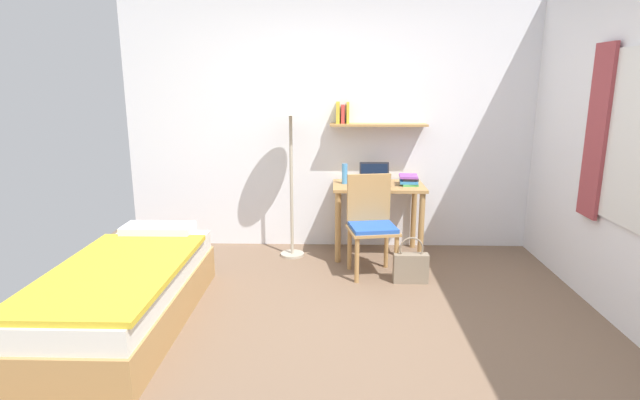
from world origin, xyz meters
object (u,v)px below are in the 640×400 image
laptop (374,179)px  desk (378,199)px  handbag (411,267)px  bed (126,293)px  book_stack (409,180)px  water_bottle (345,174)px  desk_chair (371,221)px  standing_lamp (290,112)px

laptop → desk: bearing=-35.3°
handbag → bed: bearing=-158.8°
laptop → book_stack: 0.34m
bed → handbag: 2.34m
water_bottle → book_stack: (0.64, -0.05, -0.05)m
desk → laptop: bearing=144.7°
desk_chair → laptop: size_ratio=3.01×
standing_lamp → water_bottle: 0.82m
bed → standing_lamp: size_ratio=1.16×
bed → desk_chair: (1.84, 1.07, 0.25)m
laptop → book_stack: bearing=-7.2°
desk → book_stack: (0.30, -0.02, 0.20)m
bed → laptop: bearing=40.0°
laptop → handbag: size_ratio=0.72×
bed → desk: desk is taller
desk → bed: bearing=-141.0°
water_bottle → desk_chair: bearing=-66.4°
bed → desk: size_ratio=2.12×
handbag → desk_chair: bearing=146.1°
book_stack → handbag: (-0.06, -0.71, -0.64)m
desk → water_bottle: water_bottle is taller
standing_lamp → book_stack: size_ratio=7.18×
desk_chair → laptop: (0.06, 0.53, 0.29)m
standing_lamp → handbag: (1.10, -0.66, -1.31)m
handbag → book_stack: bearing=84.9°
bed → laptop: size_ratio=6.33×
desk → laptop: (-0.04, 0.03, 0.20)m
standing_lamp → water_bottle: standing_lamp is taller
desk_chair → laptop: bearing=83.2°
standing_lamp → book_stack: 1.34m
book_stack → laptop: bearing=172.8°
desk_chair → water_bottle: (-0.23, 0.54, 0.34)m
book_stack → water_bottle: bearing=175.4°
bed → book_stack: bearing=34.8°
desk_chair → book_stack: bearing=50.3°
book_stack → standing_lamp: bearing=-177.6°
desk → handbag: bearing=-72.0°
desk → book_stack: bearing=-3.0°
desk → standing_lamp: standing_lamp is taller
desk → handbag: size_ratio=2.17×
bed → desk: (1.94, 1.57, 0.34)m
standing_lamp → book_stack: bearing=2.4°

